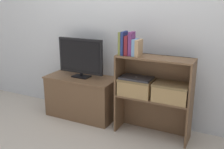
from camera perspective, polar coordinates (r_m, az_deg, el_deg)
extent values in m
plane|color=#BCB2A3|center=(3.20, -1.14, -11.96)|extent=(16.00, 16.00, 0.00)
cube|color=silver|center=(3.24, 2.55, 10.77)|extent=(10.00, 0.05, 2.40)
cube|color=brown|center=(3.47, -6.55, -4.95)|extent=(0.90, 0.42, 0.52)
cube|color=brown|center=(3.38, -6.70, -0.70)|extent=(0.92, 0.44, 0.02)
cube|color=black|center=(3.38, -6.71, -0.42)|extent=(0.22, 0.14, 0.01)
cylinder|color=black|center=(3.37, -6.72, 0.03)|extent=(0.04, 0.04, 0.04)
cube|color=black|center=(3.31, -6.86, 4.03)|extent=(0.62, 0.04, 0.44)
cube|color=black|center=(3.29, -7.05, 3.96)|extent=(0.57, 0.00, 0.39)
cube|color=brown|center=(3.17, 1.65, -7.62)|extent=(0.02, 0.28, 0.46)
cube|color=brown|center=(2.95, 16.38, -10.20)|extent=(0.02, 0.28, 0.46)
cube|color=brown|center=(3.15, 9.47, -8.01)|extent=(0.79, 0.02, 0.46)
cube|color=brown|center=(2.95, 8.92, -5.08)|extent=(0.79, 0.28, 0.02)
cube|color=brown|center=(3.01, 1.73, 0.35)|extent=(0.02, 0.28, 0.46)
cube|color=brown|center=(2.78, 17.13, -1.74)|extent=(0.02, 0.28, 0.46)
cube|color=brown|center=(2.99, 9.88, -0.01)|extent=(0.79, 0.02, 0.46)
cube|color=brown|center=(2.81, 9.33, 3.58)|extent=(0.79, 0.28, 0.02)
cube|color=olive|center=(2.88, 2.09, 6.83)|extent=(0.03, 0.14, 0.25)
cube|color=navy|center=(2.87, 2.66, 6.85)|extent=(0.03, 0.14, 0.26)
cube|color=maroon|center=(2.86, 3.43, 6.34)|extent=(0.04, 0.13, 0.21)
cube|color=#6B2D66|center=(2.84, 4.28, 6.69)|extent=(0.04, 0.12, 0.25)
cube|color=#709ECC|center=(2.83, 5.06, 5.88)|extent=(0.04, 0.13, 0.18)
cube|color=tan|center=(2.81, 5.84, 5.77)|extent=(0.04, 0.16, 0.18)
cube|color=tan|center=(2.96, 5.25, -2.70)|extent=(0.37, 0.24, 0.19)
cube|color=olive|center=(2.93, 5.30, -1.16)|extent=(0.38, 0.25, 0.02)
cube|color=tan|center=(2.85, 12.72, -3.81)|extent=(0.37, 0.24, 0.19)
cube|color=olive|center=(2.82, 12.83, -2.23)|extent=(0.38, 0.25, 0.02)
cube|color=#2D2D33|center=(2.93, 5.31, -0.75)|extent=(0.35, 0.22, 0.02)
cylinder|color=#99999E|center=(2.92, 5.31, -0.54)|extent=(0.02, 0.02, 0.00)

